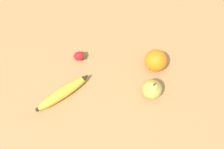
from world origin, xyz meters
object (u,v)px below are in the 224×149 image
orange (156,61)px  banana (63,93)px  pear (152,89)px  strawberry (80,56)px

orange → banana: bearing=99.4°
pear → strawberry: pear is taller
banana → pear: pear is taller
orange → pear: size_ratio=0.93×
banana → pear: 0.31m
orange → strawberry: (0.08, 0.27, -0.02)m
banana → strawberry: size_ratio=4.35×
pear → strawberry: 0.30m
banana → strawberry: (0.14, -0.08, -0.00)m
banana → pear: (-0.05, -0.31, 0.02)m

